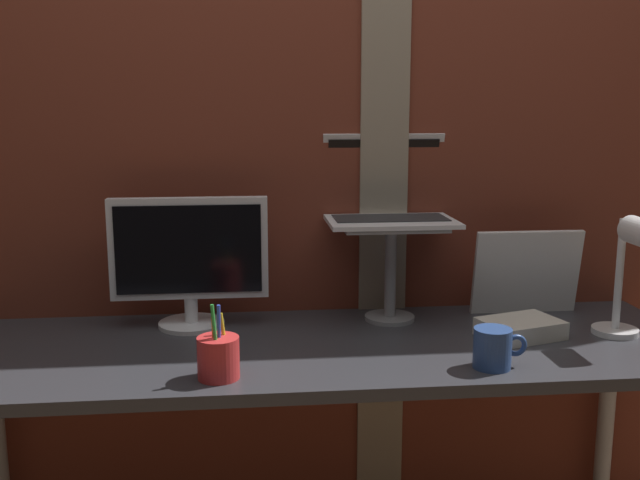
{
  "coord_description": "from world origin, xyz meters",
  "views": [
    {
      "loc": [
        -0.23,
        -1.75,
        1.36
      ],
      "look_at": [
        -0.04,
        0.11,
        1.01
      ],
      "focal_mm": 40.79,
      "sensor_mm": 36.0,
      "label": 1
    }
  ],
  "objects_px": {
    "pen_cup": "(218,357)",
    "desk_lamp": "(631,265)",
    "monitor": "(189,255)",
    "whiteboard_panel": "(527,272)",
    "coffee_mug": "(493,348)",
    "laptop": "(386,196)"
  },
  "relations": [
    {
      "from": "pen_cup",
      "to": "desk_lamp",
      "type": "bearing_deg",
      "value": 8.4
    },
    {
      "from": "monitor",
      "to": "desk_lamp",
      "type": "distance_m",
      "value": 1.15
    },
    {
      "from": "monitor",
      "to": "whiteboard_panel",
      "type": "height_order",
      "value": "monitor"
    },
    {
      "from": "whiteboard_panel",
      "to": "desk_lamp",
      "type": "relative_size",
      "value": 0.96
    },
    {
      "from": "whiteboard_panel",
      "to": "coffee_mug",
      "type": "height_order",
      "value": "whiteboard_panel"
    },
    {
      "from": "pen_cup",
      "to": "monitor",
      "type": "bearing_deg",
      "value": 102.39
    },
    {
      "from": "monitor",
      "to": "laptop",
      "type": "xyz_separation_m",
      "value": [
        0.55,
        0.08,
        0.14
      ]
    },
    {
      "from": "laptop",
      "to": "monitor",
      "type": "bearing_deg",
      "value": -172.03
    },
    {
      "from": "laptop",
      "to": "pen_cup",
      "type": "height_order",
      "value": "laptop"
    },
    {
      "from": "whiteboard_panel",
      "to": "laptop",
      "type": "bearing_deg",
      "value": 172.12
    },
    {
      "from": "laptop",
      "to": "pen_cup",
      "type": "bearing_deg",
      "value": -134.69
    },
    {
      "from": "laptop",
      "to": "desk_lamp",
      "type": "distance_m",
      "value": 0.67
    },
    {
      "from": "laptop",
      "to": "coffee_mug",
      "type": "height_order",
      "value": "laptop"
    },
    {
      "from": "monitor",
      "to": "coffee_mug",
      "type": "relative_size",
      "value": 3.34
    },
    {
      "from": "desk_lamp",
      "to": "pen_cup",
      "type": "relative_size",
      "value": 1.87
    },
    {
      "from": "whiteboard_panel",
      "to": "pen_cup",
      "type": "xyz_separation_m",
      "value": [
        -0.87,
        -0.42,
        -0.07
      ]
    },
    {
      "from": "monitor",
      "to": "coffee_mug",
      "type": "distance_m",
      "value": 0.83
    },
    {
      "from": "monitor",
      "to": "pen_cup",
      "type": "xyz_separation_m",
      "value": [
        0.09,
        -0.39,
        -0.15
      ]
    },
    {
      "from": "whiteboard_panel",
      "to": "coffee_mug",
      "type": "distance_m",
      "value": 0.49
    },
    {
      "from": "monitor",
      "to": "coffee_mug",
      "type": "xyz_separation_m",
      "value": [
        0.72,
        -0.39,
        -0.15
      ]
    },
    {
      "from": "desk_lamp",
      "to": "coffee_mug",
      "type": "relative_size",
      "value": 2.56
    },
    {
      "from": "laptop",
      "to": "desk_lamp",
      "type": "xyz_separation_m",
      "value": [
        0.57,
        -0.32,
        -0.14
      ]
    }
  ]
}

